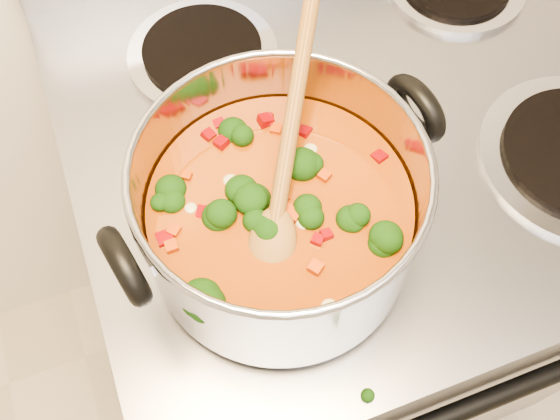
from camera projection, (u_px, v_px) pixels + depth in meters
name	position (u px, v px, depth m)	size (l,w,h in m)	color
electric_range	(347.00, 254.00, 1.18)	(0.79, 0.71, 1.08)	gray
stockpot	(280.00, 213.00, 0.61)	(0.34, 0.28, 0.17)	#A2A1A9
wooden_spoon	(283.00, 175.00, 0.58)	(0.17, 0.26, 0.12)	brown
cooktop_crumbs	(279.00, 287.00, 0.66)	(0.27, 0.31, 0.01)	black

